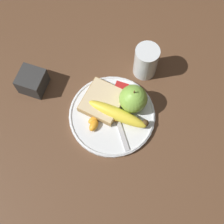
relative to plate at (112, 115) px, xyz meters
name	(u,v)px	position (x,y,z in m)	size (l,w,h in m)	color
ground_plane	(112,116)	(0.00, 0.00, -0.01)	(3.00, 3.00, 0.00)	brown
plate	(112,115)	(0.00, 0.00, 0.00)	(0.24, 0.24, 0.01)	silver
juice_glass	(146,62)	(-0.17, 0.04, 0.04)	(0.07, 0.07, 0.10)	silver
apple	(133,99)	(-0.05, 0.04, 0.04)	(0.08, 0.08, 0.09)	#84BC47
banana	(118,113)	(0.00, 0.02, 0.02)	(0.05, 0.18, 0.03)	yellow
bread_slice	(103,101)	(-0.03, -0.04, 0.02)	(0.12, 0.12, 0.02)	#AB8751
fork	(116,115)	(0.00, 0.01, 0.01)	(0.16, 0.12, 0.00)	#B2B2B7
jam_packet	(120,90)	(-0.07, 0.00, 0.01)	(0.04, 0.04, 0.02)	silver
orange_segment_0	(93,111)	(0.01, -0.05, 0.01)	(0.03, 0.03, 0.02)	orange
orange_segment_1	(94,126)	(0.05, -0.03, 0.01)	(0.04, 0.03, 0.02)	orange
orange_segment_2	(115,118)	(0.01, 0.01, 0.01)	(0.02, 0.04, 0.02)	orange
orange_segment_3	(93,120)	(0.03, -0.04, 0.01)	(0.03, 0.03, 0.02)	orange
orange_segment_4	(103,114)	(0.01, -0.02, 0.01)	(0.03, 0.03, 0.01)	orange
condiment_caddy	(32,81)	(-0.02, -0.24, 0.02)	(0.07, 0.07, 0.06)	#2D2D2D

